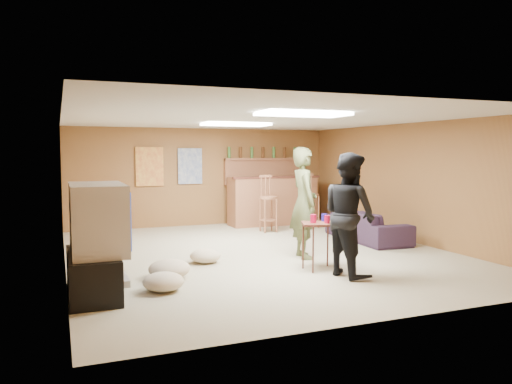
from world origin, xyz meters
name	(u,v)px	position (x,y,z in m)	size (l,w,h in m)	color
ground	(260,253)	(0.00, 0.00, 0.00)	(7.00, 7.00, 0.00)	tan
ceiling	(261,119)	(0.00, 0.00, 2.20)	(6.00, 7.00, 0.02)	silver
wall_back	(203,177)	(0.00, 3.50, 1.10)	(6.00, 0.02, 2.20)	brown
wall_front	(396,210)	(0.00, -3.50, 1.10)	(6.00, 0.02, 2.20)	brown
wall_left	(63,192)	(-3.00, 0.00, 1.10)	(0.02, 7.00, 2.20)	brown
wall_right	(410,183)	(3.00, 0.00, 1.10)	(0.02, 7.00, 2.20)	brown
tv_stand	(93,274)	(-2.72, -1.50, 0.25)	(0.55, 1.30, 0.50)	black
dvd_box	(113,281)	(-2.50, -1.50, 0.15)	(0.35, 0.50, 0.08)	#B2B2B7
tv_body	(98,218)	(-2.65, -1.50, 0.90)	(0.60, 1.10, 0.80)	#B2B2B7
tv_screen	(125,217)	(-2.34, -1.50, 0.90)	(0.02, 0.95, 0.65)	navy
bar_counter	(272,201)	(1.50, 2.95, 0.55)	(2.00, 0.60, 1.10)	brown
bar_lip	(277,177)	(1.50, 2.70, 1.10)	(2.10, 0.12, 0.05)	#421E15
bar_shelf	(265,159)	(1.50, 3.40, 1.50)	(2.00, 0.18, 0.05)	brown
bar_backing	(265,172)	(1.50, 3.42, 1.20)	(2.00, 0.14, 0.60)	brown
poster_left	(150,167)	(-1.20, 3.46, 1.35)	(0.60, 0.03, 0.85)	#BF3F26
poster_right	(190,166)	(-0.30, 3.46, 1.35)	(0.55, 0.03, 0.80)	#334C99
folding_chair_stack	(113,210)	(-2.00, 3.30, 0.45)	(0.50, 0.14, 0.90)	maroon
ceiling_panel_front	(303,114)	(0.00, -1.50, 2.17)	(1.20, 0.60, 0.04)	white
ceiling_panel_back	(236,124)	(0.00, 1.20, 2.17)	(1.20, 0.60, 0.04)	white
person_olive	(304,203)	(0.51, -0.54, 0.87)	(0.64, 0.42, 1.74)	#535A34
person_black	(349,214)	(0.55, -1.79, 0.83)	(0.81, 0.63, 1.66)	black
sofa	(367,225)	(2.34, 0.41, 0.29)	(1.97, 0.77, 0.57)	black
tray_table	(321,246)	(0.36, -1.36, 0.34)	(0.52, 0.41, 0.67)	#421E15
cup_red_near	(313,219)	(0.26, -1.33, 0.73)	(0.09, 0.09, 0.12)	#BF0C37
cup_red_far	(327,219)	(0.43, -1.42, 0.72)	(0.08, 0.08, 0.11)	#BF0C37
cup_blue	(324,217)	(0.49, -1.23, 0.72)	(0.08, 0.08, 0.11)	navy
bar_stool_left	(268,202)	(0.99, 2.00, 0.62)	(0.39, 0.39, 1.24)	brown
bar_stool_right	(311,198)	(2.10, 2.21, 0.66)	(0.42, 0.42, 1.32)	brown
cushion_near_tv	(169,269)	(-1.73, -1.04, 0.12)	(0.55, 0.55, 0.25)	tan
cushion_mid	(205,256)	(-1.04, -0.33, 0.10)	(0.46, 0.46, 0.21)	tan
cushion_far	(163,282)	(-1.92, -1.62, 0.11)	(0.49, 0.49, 0.22)	tan
bottle_row	(263,152)	(1.44, 3.38, 1.65)	(1.76, 0.08, 0.26)	#3F7233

